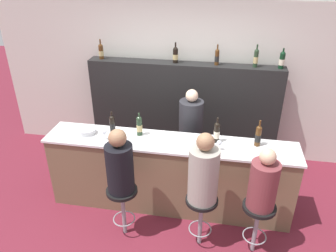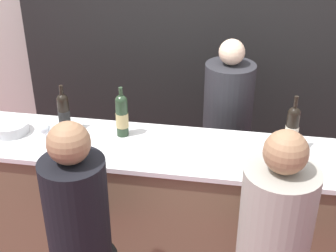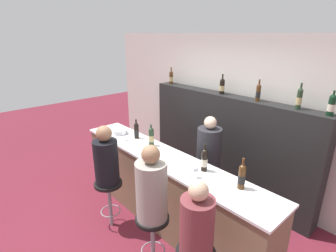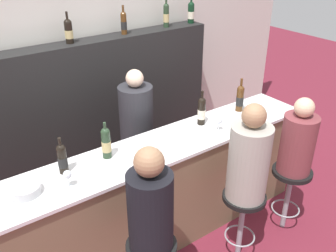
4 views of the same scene
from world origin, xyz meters
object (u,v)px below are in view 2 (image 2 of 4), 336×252
Objects in this scene: wine_bottle_counter_2 at (292,128)px; wine_glass_1 at (301,153)px; metal_bowl at (11,128)px; guest_seated_left at (76,206)px; wine_bottle_counter_0 at (64,112)px; bartender at (225,146)px; guest_seated_middle at (276,225)px; wine_bottle_counter_1 at (122,115)px; wine_glass_0 at (45,130)px.

wine_bottle_counter_2 is 0.21m from wine_glass_1.
guest_seated_left is (0.64, -0.63, -0.04)m from metal_bowl.
wine_bottle_counter_0 is 1.24m from bartender.
wine_bottle_counter_0 is at bearing 180.00° from wine_bottle_counter_2.
guest_seated_left is (0.32, -0.72, -0.13)m from wine_bottle_counter_0.
wine_bottle_counter_0 is at bearing -150.53° from bartender.
guest_seated_middle is at bearing -98.08° from wine_bottle_counter_2.
wine_glass_1 is 0.09× the size of bartender.
wine_bottle_counter_2 is 2.53× the size of wine_glass_1.
wine_glass_1 is (1.05, -0.20, -0.04)m from wine_bottle_counter_1.
wine_bottle_counter_0 is 1.38m from wine_bottle_counter_2.
bartender reaches higher than metal_bowl.
wine_bottle_counter_2 is at bearing 3.00° from metal_bowl.
wine_bottle_counter_2 is 0.74m from guest_seated_middle.
guest_seated_middle is at bearing -38.39° from wine_bottle_counter_1.
wine_bottle_counter_0 is 1.47m from guest_seated_middle.
guest_seated_left reaches higher than wine_glass_0.
guest_seated_left reaches higher than wine_bottle_counter_1.
wine_bottle_counter_0 is 2.17× the size of wine_glass_0.
wine_glass_1 reaches higher than metal_bowl.
metal_bowl is (-1.75, 0.11, -0.06)m from wine_glass_1.
wine_bottle_counter_1 is 0.97m from bartender.
wine_glass_1 is (1.42, -0.20, -0.03)m from wine_bottle_counter_0.
bartender is (-0.39, 0.56, -0.49)m from wine_bottle_counter_2.
wine_glass_0 is 0.09× the size of bartender.
guest_seated_middle reaches higher than wine_bottle_counter_2.
bartender is at bearing 29.47° from wine_bottle_counter_0.
bartender reaches higher than wine_bottle_counter_0.
wine_bottle_counter_1 is 1.07m from wine_glass_1.
metal_bowl is (-0.28, 0.11, -0.07)m from wine_glass_0.
wine_bottle_counter_1 is at bearing 0.00° from wine_bottle_counter_0.
wine_glass_1 is at bearing -10.61° from wine_bottle_counter_1.
metal_bowl is 0.27× the size of guest_seated_left.
wine_bottle_counter_2 is at bearing 34.15° from guest_seated_left.
wine_glass_1 is 0.16× the size of guest_seated_middle.
bartender is at bearing 62.32° from guest_seated_left.
bartender is (0.99, 0.56, -0.48)m from wine_bottle_counter_0.
wine_bottle_counter_0 is 0.80m from guest_seated_left.
wine_bottle_counter_0 is 0.90× the size of wine_bottle_counter_2.
wine_glass_0 is 0.16× the size of guest_seated_middle.
wine_glass_0 is 1.42m from guest_seated_middle.
metal_bowl is at bearing 158.57° from guest_seated_middle.
wine_bottle_counter_0 reaches higher than wine_glass_0.
guest_seated_middle reaches higher than guest_seated_left.
wine_bottle_counter_0 is 1.44m from wine_glass_1.
wine_glass_1 is at bearing -77.81° from wine_bottle_counter_2.
wine_bottle_counter_0 is at bearing 150.67° from guest_seated_middle.
wine_bottle_counter_0 is 2.27× the size of wine_glass_1.
guest_seated_left is at bearing -154.67° from wine_glass_1.
wine_bottle_counter_2 reaches higher than metal_bowl.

